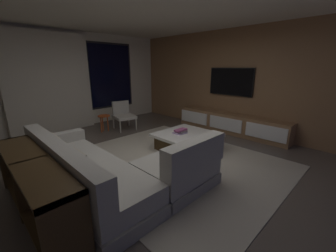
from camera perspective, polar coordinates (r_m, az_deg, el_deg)
floor at (r=3.89m, az=-3.51°, el=-10.75°), size 9.20×9.20×0.00m
back_wall_with_window at (r=6.64m, az=-25.67°, el=10.89°), size 6.60×0.30×2.70m
media_wall at (r=5.97m, az=19.32°, el=11.22°), size 0.12×7.80×2.70m
area_rug at (r=4.04m, az=1.21°, el=-9.58°), size 3.20×3.80×0.01m
sectional_couch at (r=3.17m, az=-15.15°, el=-11.95°), size 1.98×2.50×0.82m
coffee_table at (r=4.55m, az=5.16°, el=-4.17°), size 1.16×1.16×0.36m
book_stack_on_coffee_table at (r=4.52m, az=3.39°, el=-1.43°), size 0.29×0.21×0.09m
accent_chair_near_window at (r=6.17m, az=-12.11°, el=3.27°), size 0.63×0.65×0.78m
side_stool at (r=6.00m, az=-17.02°, el=1.98°), size 0.32×0.32×0.46m
media_console at (r=5.91m, az=16.67°, el=0.58°), size 0.46×3.10×0.52m
mounted_tv at (r=5.99m, az=16.68°, el=11.45°), size 0.05×1.25×0.72m
console_table_behind_couch at (r=2.97m, az=-32.51°, el=-13.45°), size 0.40×2.10×0.74m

